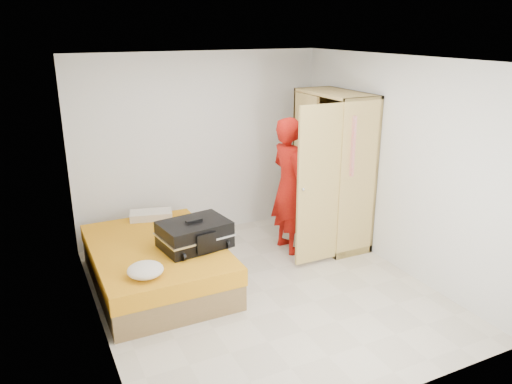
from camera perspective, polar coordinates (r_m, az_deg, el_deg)
name	(u,v)px	position (r m, az deg, el deg)	size (l,w,h in m)	color
room	(264,184)	(5.35, 0.97, 0.92)	(4.00, 4.02, 2.60)	beige
bed	(157,264)	(6.03, -11.25, -8.11)	(1.42, 2.02, 0.50)	olive
wardrobe	(331,174)	(6.86, 8.58, 2.04)	(1.17, 1.20, 2.10)	tan
person	(289,186)	(6.60, 3.81, 0.74)	(0.66, 0.44, 1.82)	red
suitcase	(195,234)	(5.76, -7.02, -4.83)	(0.84, 0.67, 0.33)	black
round_cushion	(145,270)	(5.22, -12.53, -8.70)	(0.37, 0.37, 0.14)	silver
pillow	(151,215)	(6.71, -11.91, -2.59)	(0.54, 0.28, 0.10)	silver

